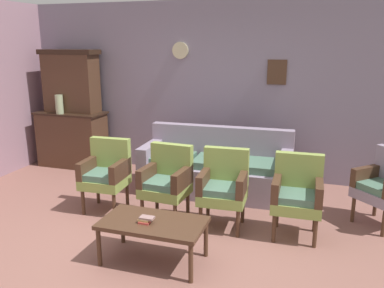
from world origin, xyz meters
name	(u,v)px	position (x,y,z in m)	size (l,w,h in m)	color
ground_plane	(153,248)	(0.00, 0.00, 0.00)	(7.68, 7.68, 0.00)	#84564C
wall_back_with_decor	(218,90)	(0.00, 2.63, 1.35)	(6.40, 0.09, 2.70)	gray
side_cabinet	(73,139)	(-2.46, 2.25, 0.47)	(1.16, 0.55, 0.93)	#472D1E
cabinet_upper_hutch	(71,81)	(-2.46, 2.33, 1.45)	(0.99, 0.38, 1.03)	#472D1E
vase_on_cabinet	(59,104)	(-2.54, 2.07, 1.09)	(0.13, 0.13, 0.31)	#9CAC81
floral_couch	(216,170)	(0.22, 1.77, 0.32)	(2.09, 0.86, 0.90)	gray
armchair_near_couch_end	(106,172)	(-0.95, 0.76, 0.50)	(0.54, 0.51, 0.90)	#849947
armchair_near_cabinet	(167,180)	(-0.12, 0.72, 0.50)	(0.55, 0.52, 0.90)	#849947
armchair_row_middle	(224,185)	(0.57, 0.75, 0.50)	(0.55, 0.52, 0.90)	#849947
armchair_by_doorway	(297,192)	(1.38, 0.77, 0.50)	(0.53, 0.51, 0.90)	#849947
coffee_table	(153,225)	(0.11, -0.22, 0.38)	(1.00, 0.56, 0.42)	#472D1E
book_stack_on_table	(145,220)	(0.06, -0.28, 0.45)	(0.14, 0.10, 0.06)	#CE4541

